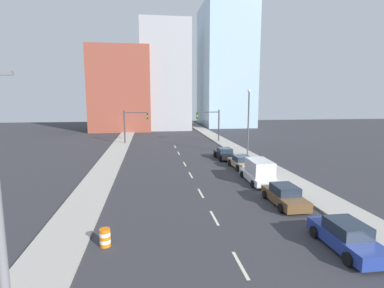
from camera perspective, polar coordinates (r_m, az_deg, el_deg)
The scene contains 21 objects.
sidewalk_left at distance 55.07m, azimuth -13.10°, elevation 0.50°, with size 2.91×100.08×0.15m.
sidewalk_right at distance 56.36m, azimuth 5.14°, elevation 0.87°, with size 2.91×100.08×0.15m.
lane_stripe_at_8m at distance 15.11m, azimuth 9.19°, elevation -21.78°, with size 0.16×2.40×0.01m, color beige.
lane_stripe_at_14m at distance 19.96m, azimuth 4.27°, elevation -13.84°, with size 0.16×2.40×0.01m, color beige.
lane_stripe_at_19m at distance 24.73m, azimuth 1.67°, elevation -9.34°, with size 0.16×2.40×0.01m, color beige.
lane_stripe_at_25m at distance 30.35m, azimuth -0.25°, elevation -5.93°, with size 0.16×2.40×0.01m, color beige.
lane_stripe_at_30m at distance 35.41m, azimuth -1.42°, elevation -3.82°, with size 0.16×2.40×0.01m, color beige.
lane_stripe_at_37m at distance 42.40m, azimuth -2.56°, elevation -1.76°, with size 0.16×2.40×0.01m, color beige.
lane_stripe_at_43m at distance 48.14m, azimuth -3.24°, elevation -0.52°, with size 0.16×2.40×0.01m, color beige.
building_brick_left at distance 77.07m, azimuth -13.27°, elevation 9.99°, with size 14.00×16.00×19.60m.
building_office_center at distance 81.04m, azimuth -5.32°, elevation 12.42°, with size 12.00×20.00×26.15m.
building_glass_right at distance 87.94m, azimuth 6.32°, elevation 14.48°, with size 13.00×20.00×33.43m.
traffic_signal_left at distance 52.06m, azimuth -11.40°, elevation 4.13°, with size 4.18×0.35×5.72m.
traffic_signal_right at distance 53.13m, azimuth 3.85°, elevation 4.36°, with size 4.18×0.35×5.72m.
traffic_barrel at distance 16.91m, azimuth -16.23°, elevation -16.73°, with size 0.56×0.56×0.95m.
street_lamp at distance 40.51m, azimuth 10.71°, elevation 4.90°, with size 0.44×0.44×8.87m.
sedan_blue at distance 17.78m, azimuth 27.34°, elevation -15.42°, with size 2.05×4.67×1.46m.
sedan_brown at distance 23.06m, azimuth 17.23°, elevation -9.38°, with size 2.08×4.70×1.43m.
box_truck_white at distance 28.33m, azimuth 12.64°, elevation -5.16°, with size 2.49×5.60×2.09m.
sedan_tan at distance 33.78m, azimuth 9.48°, elevation -3.46°, with size 2.33×4.51×1.36m.
sedan_black at distance 38.56m, azimuth 6.24°, elevation -1.88°, with size 2.23×4.44×1.40m.
Camera 1 is at (-4.04, -4.30, 7.61)m, focal length 28.00 mm.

